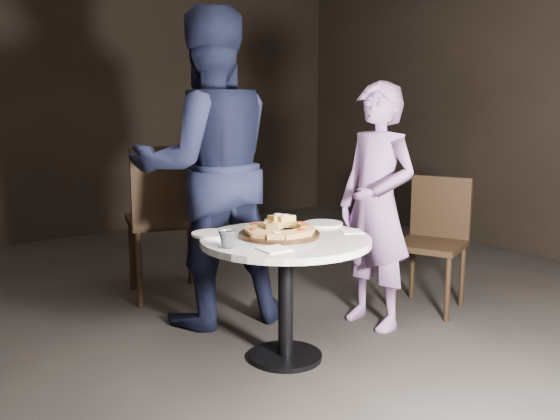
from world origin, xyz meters
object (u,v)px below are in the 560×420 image
Objects in this scene: table at (286,260)px; diner_navy at (208,169)px; serving_board at (279,234)px; chair_far at (167,211)px; focaccia_pile at (279,227)px; water_glass at (228,239)px; chair_right at (435,233)px; diner_teal at (376,206)px.

diner_navy is (-0.04, 0.73, 0.40)m from table.
serving_board is 0.40× the size of chair_far.
diner_navy reaches higher than focaccia_pile.
water_glass is 1.64m from chair_right.
focaccia_pile is at bearing 79.31° from serving_board.
focaccia_pile reaches higher than serving_board.
diner_teal is at bearing 7.44° from water_glass.
water_glass is at bearing -175.40° from table.
chair_far is (-0.05, 1.20, -0.09)m from focaccia_pile.
focaccia_pile is (-0.01, 0.04, 0.16)m from table.
chair_far is 0.56× the size of diner_navy.
chair_far is 0.60m from diner_navy.
focaccia_pile is 1.20m from chair_far.
diner_navy is at bearing 91.91° from focaccia_pile.
serving_board is 0.29× the size of diner_teal.
diner_navy reaches higher than table.
chair_far reaches higher than serving_board.
focaccia_pile is 4.10× the size of water_glass.
focaccia_pile is at bearing -89.25° from diner_teal.
focaccia_pile is 0.26× the size of diner_teal.
serving_board is 0.04m from focaccia_pile.
chair_far reaches higher than chair_right.
water_glass is at bearing -168.39° from focaccia_pile.
serving_board is 1.20m from chair_far.
chair_far is (-0.05, 1.20, -0.05)m from serving_board.
focaccia_pile is at bearing 11.61° from water_glass.
diner_teal is at bearing 140.83° from chair_far.
focaccia_pile is 0.74m from diner_teal.
diner_teal is at bearing -110.56° from chair_right.
chair_far is 1.73m from chair_right.
focaccia_pile reaches higher than water_glass.
table is at bearing -71.80° from serving_board.
chair_right reaches higher than focaccia_pile.
table is at bearing 108.86° from chair_far.
chair_far is at bearing 92.48° from serving_board.
serving_board is at bearing -100.69° from focaccia_pile.
diner_navy is at bearing 67.52° from water_glass.
chair_right is (1.62, 0.18, -0.20)m from water_glass.
chair_right is at bearing 6.59° from table.
table is at bearing 4.60° from water_glass.
diner_teal reaches higher than serving_board.
chair_far is at bearing 77.35° from water_glass.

